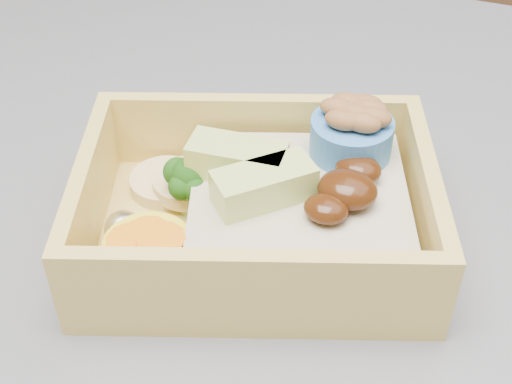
% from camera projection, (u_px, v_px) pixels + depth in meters
% --- Properties ---
extents(bento_box, '(0.23, 0.20, 0.07)m').
position_uv_depth(bento_box, '(267.00, 206.00, 0.41)').
color(bento_box, '#E1BF5D').
rests_on(bento_box, island).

